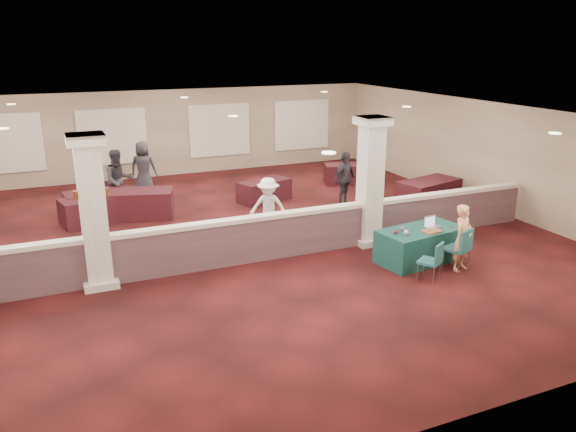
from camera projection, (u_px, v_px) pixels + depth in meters
name	position (u px, v px, depth m)	size (l,w,h in m)	color
ground	(237.00, 240.00, 14.45)	(16.00, 16.00, 0.00)	#411011
wall_back	(168.00, 133.00, 20.98)	(16.00, 0.04, 3.20)	#7B6455
wall_front	(437.00, 321.00, 6.97)	(16.00, 0.04, 3.20)	#7B6455
wall_right	(486.00, 155.00, 17.00)	(0.04, 16.00, 3.20)	#7B6455
ceiling	(233.00, 115.00, 13.49)	(16.00, 16.00, 0.02)	silver
partition_wall	(257.00, 238.00, 12.97)	(15.60, 0.28, 1.10)	#4C3337
column_left	(93.00, 211.00, 11.32)	(0.72, 0.72, 3.20)	beige
column_right	(370.00, 180.00, 13.78)	(0.72, 0.72, 3.20)	beige
sconce_left	(76.00, 195.00, 11.11)	(0.12, 0.12, 0.18)	brown
sconce_right	(106.00, 192.00, 11.32)	(0.12, 0.12, 0.18)	brown
near_table	(420.00, 245.00, 13.04)	(2.02, 1.01, 0.78)	#103C33
conf_chair_main	(461.00, 246.00, 12.45)	(0.62, 0.62, 0.97)	#1C5052
conf_chair_side	(433.00, 259.00, 11.89)	(0.59, 0.59, 0.86)	#1C5052
woman	(463.00, 238.00, 12.40)	(0.54, 0.36, 1.51)	#FEB16E
far_table_front_left	(95.00, 210.00, 15.77)	(1.83, 0.91, 0.74)	black
far_table_front_center	(138.00, 204.00, 16.20)	(1.99, 1.00, 0.81)	black
far_table_front_right	(429.00, 193.00, 17.39)	(1.99, 1.00, 0.81)	black
far_table_back_left	(100.00, 204.00, 16.32)	(1.88, 0.94, 0.76)	black
far_table_back_center	(264.00, 191.00, 17.91)	(1.66, 0.83, 0.67)	black
far_table_back_right	(348.00, 174.00, 20.16)	(1.70, 0.85, 0.69)	black
attendee_a	(119.00, 180.00, 16.79)	(0.89, 0.49, 1.85)	black
attendee_b	(268.00, 207.00, 14.55)	(1.00, 0.46, 1.57)	beige
attendee_c	(344.00, 179.00, 17.27)	(0.99, 0.47, 1.69)	black
attendee_d	(144.00, 168.00, 18.55)	(0.88, 0.48, 1.78)	black
laptop_base	(433.00, 227.00, 13.03)	(0.35, 0.24, 0.02)	silver
laptop_screen	(430.00, 220.00, 13.10)	(0.35, 0.01, 0.23)	silver
screen_glow	(430.00, 221.00, 13.09)	(0.32, 0.00, 0.20)	silver
knitting	(432.00, 231.00, 12.73)	(0.43, 0.32, 0.03)	#B5661D
yarn_cream	(406.00, 232.00, 12.52)	(0.12, 0.12, 0.12)	beige
yarn_red	(396.00, 232.00, 12.57)	(0.11, 0.11, 0.11)	maroon
yarn_grey	(402.00, 229.00, 12.76)	(0.11, 0.11, 0.11)	#47464B
scissors	(452.00, 227.00, 13.03)	(0.13, 0.03, 0.01)	red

